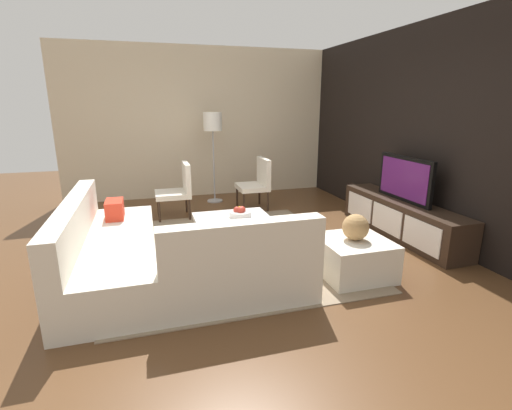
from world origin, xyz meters
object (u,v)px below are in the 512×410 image
at_px(floor_lamp, 213,127).
at_px(fruit_bowl, 240,213).
at_px(media_console, 400,218).
at_px(television, 405,179).
at_px(ottoman, 353,258).
at_px(accent_chair_far, 257,180).
at_px(accent_chair_near, 179,187).
at_px(sectional_couch, 153,257).
at_px(coffee_table, 236,235).
at_px(decorative_ball, 356,227).

relative_size(floor_lamp, fruit_bowl, 5.79).
bearing_deg(media_console, floor_lamp, -140.49).
bearing_deg(television, media_console, -90.00).
height_order(floor_lamp, ottoman, floor_lamp).
bearing_deg(accent_chair_far, floor_lamp, -145.25).
distance_m(accent_chair_near, ottoman, 3.11).
bearing_deg(fruit_bowl, sectional_couch, -54.79).
xyz_separation_m(coffee_table, accent_chair_near, (-1.66, -0.53, 0.29)).
height_order(media_console, ottoman, media_console).
xyz_separation_m(sectional_couch, accent_chair_near, (-2.25, 0.47, 0.20)).
xyz_separation_m(media_console, floor_lamp, (-2.56, -2.11, 1.12)).
distance_m(sectional_couch, fruit_bowl, 1.36).
xyz_separation_m(sectional_couch, fruit_bowl, (-0.78, 1.10, 0.15)).
height_order(media_console, fruit_bowl, fruit_bowl).
bearing_deg(accent_chair_near, floor_lamp, 141.73).
height_order(fruit_bowl, decorative_ball, decorative_ball).
distance_m(television, fruit_bowl, 2.24).
distance_m(ottoman, accent_chair_far, 2.84).
xyz_separation_m(sectional_couch, decorative_ball, (0.42, 2.03, 0.25)).
distance_m(television, accent_chair_near, 3.34).
relative_size(television, ottoman, 1.47).
relative_size(sectional_couch, ottoman, 3.37).
height_order(floor_lamp, fruit_bowl, floor_lamp).
height_order(coffee_table, accent_chair_near, accent_chair_near).
relative_size(accent_chair_near, fruit_bowl, 3.11).
distance_m(coffee_table, ottoman, 1.44).
xyz_separation_m(television, decorative_ball, (0.92, -1.27, -0.26)).
bearing_deg(sectional_couch, accent_chair_far, 142.89).
bearing_deg(sectional_couch, television, 98.59).
xyz_separation_m(ottoman, fruit_bowl, (-1.20, -0.92, 0.23)).
bearing_deg(television, accent_chair_near, -121.85).
distance_m(sectional_couch, accent_chair_near, 2.31).
distance_m(fruit_bowl, accent_chair_far, 1.78).
distance_m(television, coffee_table, 2.38).
relative_size(television, fruit_bowl, 3.68).
height_order(sectional_couch, accent_chair_near, accent_chair_near).
xyz_separation_m(coffee_table, accent_chair_far, (-1.80, 0.82, 0.29)).
bearing_deg(ottoman, accent_chair_near, -149.83).
distance_m(accent_chair_near, decorative_ball, 3.09).
xyz_separation_m(media_console, accent_chair_far, (-1.90, -1.48, 0.24)).
bearing_deg(sectional_couch, coffee_table, 120.83).
bearing_deg(accent_chair_far, ottoman, -4.85).
bearing_deg(media_console, fruit_bowl, -97.25).
height_order(sectional_couch, ottoman, sectional_couch).
relative_size(sectional_couch, fruit_bowl, 8.42).
relative_size(ottoman, fruit_bowl, 2.50).
xyz_separation_m(coffee_table, ottoman, (1.02, 1.02, -0.00)).
bearing_deg(accent_chair_far, decorative_ball, -4.85).
xyz_separation_m(sectional_couch, ottoman, (0.42, 2.03, -0.09)).
bearing_deg(accent_chair_far, fruit_bowl, -32.85).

